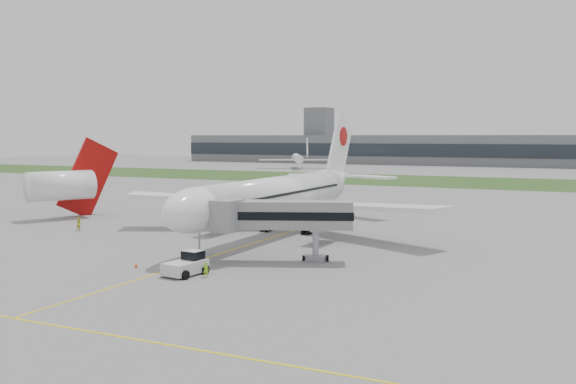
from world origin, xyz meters
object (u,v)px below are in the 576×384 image
at_px(pushback_tug, 187,264).
at_px(ground_crew_near, 206,270).
at_px(jet_bridge, 280,216).
at_px(neighbor_aircraft, 65,185).
at_px(airliner, 280,194).

height_order(pushback_tug, ground_crew_near, pushback_tug).
bearing_deg(jet_bridge, neighbor_aircraft, 137.32).
xyz_separation_m(jet_bridge, neighbor_aircraft, (-48.35, 17.72, 0.55)).
bearing_deg(neighbor_aircraft, pushback_tug, -7.68).
relative_size(airliner, ground_crew_near, 35.56).
xyz_separation_m(jet_bridge, ground_crew_near, (-3.05, -9.85, -4.29)).
bearing_deg(ground_crew_near, neighbor_aircraft, -43.57).
bearing_deg(ground_crew_near, pushback_tug, -19.31).
distance_m(airliner, pushback_tug, 27.13).
bearing_deg(airliner, pushback_tug, -83.49).
distance_m(pushback_tug, neighbor_aircraft, 51.11).
distance_m(airliner, jet_bridge, 18.97).
xyz_separation_m(ground_crew_near, neighbor_aircraft, (-45.30, 27.57, 4.83)).
bearing_deg(pushback_tug, airliner, 103.31).
xyz_separation_m(airliner, ground_crew_near, (5.35, -26.85, -4.90)).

